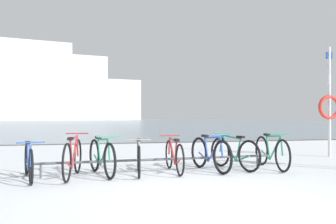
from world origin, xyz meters
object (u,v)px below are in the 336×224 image
(bicycle_4, at_px, (174,156))
(bicycle_6, at_px, (234,153))
(bicycle_7, at_px, (271,152))
(bicycle_0, at_px, (29,162))
(bicycle_1, at_px, (73,158))
(bicycle_2, at_px, (102,157))
(bicycle_3, at_px, (139,157))
(ferry_ship, at_px, (19,88))
(bicycle_5, at_px, (210,154))
(rescue_post, at_px, (329,104))

(bicycle_4, xyz_separation_m, bicycle_6, (1.39, 0.10, 0.01))
(bicycle_7, bearing_deg, bicycle_0, -176.69)
(bicycle_1, relative_size, bicycle_2, 1.03)
(bicycle_7, bearing_deg, bicycle_4, -179.36)
(bicycle_3, distance_m, ferry_ship, 78.25)
(bicycle_6, bearing_deg, ferry_ship, 104.62)
(bicycle_0, xyz_separation_m, bicycle_1, (0.79, 0.07, 0.04))
(bicycle_3, height_order, bicycle_5, bicycle_5)
(bicycle_0, xyz_separation_m, bicycle_7, (5.08, 0.29, 0.03))
(bicycle_2, relative_size, bicycle_3, 1.03)
(bicycle_3, bearing_deg, bicycle_7, 1.73)
(ferry_ship, bearing_deg, bicycle_3, -76.93)
(bicycle_5, height_order, rescue_post, rescue_post)
(rescue_post, bearing_deg, bicycle_6, -157.16)
(bicycle_4, bearing_deg, bicycle_6, 4.26)
(rescue_post, bearing_deg, bicycle_3, -163.67)
(bicycle_2, relative_size, rescue_post, 0.53)
(bicycle_3, distance_m, bicycle_6, 2.15)
(bicycle_7, bearing_deg, ferry_ship, 105.22)
(bicycle_4, xyz_separation_m, ferry_ship, (-18.37, 75.84, 7.08))
(bicycle_7, bearing_deg, bicycle_1, -176.99)
(bicycle_6, bearing_deg, bicycle_2, -176.89)
(bicycle_6, relative_size, rescue_post, 0.50)
(bicycle_0, xyz_separation_m, bicycle_2, (1.33, 0.22, 0.03))
(bicycle_6, height_order, bicycle_7, bicycle_7)
(bicycle_6, distance_m, bicycle_7, 0.87)
(bicycle_2, bearing_deg, rescue_post, 14.44)
(bicycle_0, bearing_deg, bicycle_3, 5.60)
(bicycle_0, xyz_separation_m, bicycle_5, (3.62, 0.26, 0.03))
(bicycle_0, distance_m, ferry_ship, 78.01)
(bicycle_7, relative_size, rescue_post, 0.56)
(bicycle_1, height_order, rescue_post, rescue_post)
(bicycle_1, relative_size, bicycle_4, 1.06)
(rescue_post, height_order, ferry_ship, ferry_ship)
(bicycle_5, bearing_deg, bicycle_1, -176.10)
(bicycle_2, xyz_separation_m, bicycle_5, (2.29, 0.05, 0.00))
(bicycle_1, distance_m, bicycle_6, 3.44)
(bicycle_5, xyz_separation_m, bicycle_6, (0.59, 0.11, -0.01))
(bicycle_0, xyz_separation_m, ferry_ship, (-15.55, 76.11, 7.09))
(bicycle_0, xyz_separation_m, bicycle_3, (2.07, 0.20, -0.00))
(bicycle_0, height_order, rescue_post, rescue_post)
(bicycle_6, bearing_deg, bicycle_1, -174.93)
(bicycle_7, distance_m, ferry_ship, 78.89)
(bicycle_7, distance_m, rescue_post, 3.33)
(bicycle_0, xyz_separation_m, bicycle_4, (2.83, 0.27, 0.01))
(bicycle_4, relative_size, ferry_ship, 0.03)
(bicycle_0, distance_m, bicycle_7, 5.09)
(bicycle_3, bearing_deg, ferry_ship, 103.07)
(bicycle_2, distance_m, bicycle_7, 3.75)
(bicycle_3, relative_size, bicycle_7, 0.93)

